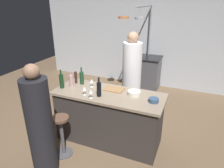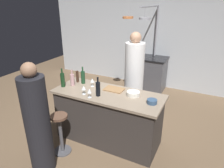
{
  "view_description": "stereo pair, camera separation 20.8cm",
  "coord_description": "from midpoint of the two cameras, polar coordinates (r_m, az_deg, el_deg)",
  "views": [
    {
      "loc": [
        1.21,
        -2.71,
        2.3
      ],
      "look_at": [
        0.0,
        0.15,
        1.0
      ],
      "focal_mm": 32.68,
      "sensor_mm": 36.0,
      "label": 1
    },
    {
      "loc": [
        1.39,
        -2.62,
        2.3
      ],
      "look_at": [
        0.0,
        0.15,
        1.0
      ],
      "focal_mm": 32.68,
      "sensor_mm": 36.0,
      "label": 2
    }
  ],
  "objects": [
    {
      "name": "mixing_bowl_ceramic",
      "position": [
        3.2,
        4.35,
        -2.54
      ],
      "size": [
        0.21,
        0.21,
        0.07
      ],
      "primitive_type": "cylinder",
      "color": "silver",
      "rests_on": "kitchen_island"
    },
    {
      "name": "guest_left",
      "position": [
        2.93,
        -21.44,
        -11.11
      ],
      "size": [
        0.34,
        0.34,
        1.61
      ],
      "color": "black",
      "rests_on": "ground_plane"
    },
    {
      "name": "ground_plane",
      "position": [
        3.75,
        -2.57,
        -15.12
      ],
      "size": [
        9.0,
        9.0,
        0.0
      ],
      "primitive_type": "plane",
      "color": "brown"
    },
    {
      "name": "wine_bottle_rose",
      "position": [
        3.57,
        -12.99,
        0.96
      ],
      "size": [
        0.07,
        0.07,
        0.29
      ],
      "color": "#B78C8E",
      "rests_on": "kitchen_island"
    },
    {
      "name": "wine_glass_by_chef",
      "position": [
        3.49,
        -7.44,
        0.75
      ],
      "size": [
        0.07,
        0.07,
        0.15
      ],
      "color": "silver",
      "rests_on": "kitchen_island"
    },
    {
      "name": "bar_stool_left",
      "position": [
        3.34,
        -15.62,
        -13.42
      ],
      "size": [
        0.28,
        0.28,
        0.68
      ],
      "color": "#4C4C51",
      "rests_on": "ground_plane"
    },
    {
      "name": "mixing_bowl_blue",
      "position": [
        3.02,
        9.64,
        -4.53
      ],
      "size": [
        0.15,
        0.15,
        0.06
      ],
      "primitive_type": "cylinder",
      "color": "#334C6B",
      "rests_on": "kitchen_island"
    },
    {
      "name": "wine_bottle_dark",
      "position": [
        3.14,
        -5.56,
        -1.44
      ],
      "size": [
        0.07,
        0.07,
        0.31
      ],
      "color": "black",
      "rests_on": "kitchen_island"
    },
    {
      "name": "overhead_pot_rack",
      "position": [
        4.96,
        7.05,
        14.84
      ],
      "size": [
        0.58,
        1.36,
        2.17
      ],
      "color": "gray",
      "rests_on": "ground_plane"
    },
    {
      "name": "kitchen_island",
      "position": [
        3.49,
        -2.7,
        -9.23
      ],
      "size": [
        1.8,
        0.72,
        0.9
      ],
      "color": "#332D2B",
      "rests_on": "ground_plane"
    },
    {
      "name": "stove_range",
      "position": [
        5.59,
        8.14,
        3.13
      ],
      "size": [
        0.8,
        0.64,
        0.89
      ],
      "color": "#47474C",
      "rests_on": "ground_plane"
    },
    {
      "name": "wine_glass_near_left_guest",
      "position": [
        3.2,
        -9.63,
        -1.4
      ],
      "size": [
        0.07,
        0.07,
        0.15
      ],
      "color": "silver",
      "rests_on": "kitchen_island"
    },
    {
      "name": "pepper_mill",
      "position": [
        3.7,
        -11.69,
        1.79
      ],
      "size": [
        0.05,
        0.05,
        0.21
      ],
      "primitive_type": "cylinder",
      "color": "#382319",
      "rests_on": "kitchen_island"
    },
    {
      "name": "chef",
      "position": [
        4.07,
        4.01,
        1.23
      ],
      "size": [
        0.37,
        0.37,
        1.75
      ],
      "color": "white",
      "rests_on": "ground_plane"
    },
    {
      "name": "cutting_board",
      "position": [
        3.39,
        -1.19,
        -1.49
      ],
      "size": [
        0.32,
        0.22,
        0.02
      ],
      "primitive_type": "cube",
      "color": "#997047",
      "rests_on": "kitchen_island"
    },
    {
      "name": "wine_bottle_green",
      "position": [
        3.63,
        -10.1,
        1.73
      ],
      "size": [
        0.07,
        0.07,
        0.31
      ],
      "color": "#193D23",
      "rests_on": "kitchen_island"
    },
    {
      "name": "wine_glass_near_right_guest",
      "position": [
        3.09,
        -7.93,
        -2.24
      ],
      "size": [
        0.07,
        0.07,
        0.15
      ],
      "color": "silver",
      "rests_on": "kitchen_island"
    },
    {
      "name": "back_wall",
      "position": [
        5.75,
        9.69,
        12.4
      ],
      "size": [
        6.4,
        0.16,
        2.6
      ],
      "primitive_type": "cube",
      "color": "#B2B7BC",
      "rests_on": "ground_plane"
    },
    {
      "name": "wine_bottle_red",
      "position": [
        3.54,
        -15.6,
        0.81
      ],
      "size": [
        0.07,
        0.07,
        0.32
      ],
      "color": "#143319",
      "rests_on": "kitchen_island"
    }
  ]
}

